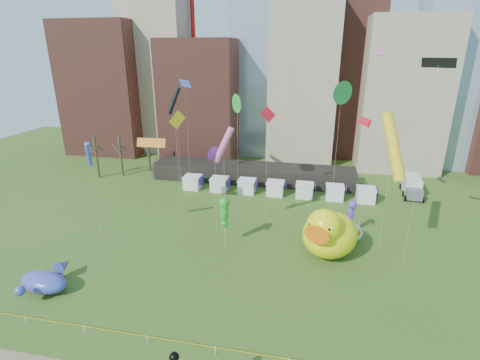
% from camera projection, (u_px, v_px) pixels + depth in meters
% --- Properties ---
extents(ground, '(160.00, 160.00, 0.00)m').
position_uv_depth(ground, '(215.00, 355.00, 29.82)').
color(ground, '#39571B').
rests_on(ground, ground).
extents(skyline, '(101.00, 23.00, 68.00)m').
position_uv_depth(skyline, '(297.00, 61.00, 78.37)').
color(skyline, brown).
rests_on(skyline, ground).
extents(pavilion, '(38.00, 6.00, 3.20)m').
position_uv_depth(pavilion, '(253.00, 173.00, 68.73)').
color(pavilion, black).
rests_on(pavilion, ground).
extents(vendor_tents, '(33.24, 2.80, 2.40)m').
position_uv_depth(vendor_tents, '(275.00, 189.00, 62.43)').
color(vendor_tents, white).
rests_on(vendor_tents, ground).
extents(bare_trees, '(8.44, 6.44, 8.50)m').
position_uv_depth(bare_trees, '(121.00, 156.00, 71.47)').
color(bare_trees, '#382B21').
rests_on(bare_trees, ground).
extents(caution_tape, '(50.00, 0.06, 0.90)m').
position_uv_depth(caution_tape, '(215.00, 348.00, 29.59)').
color(caution_tape, white).
rests_on(caution_tape, ground).
extents(big_duck, '(8.84, 9.78, 6.83)m').
position_uv_depth(big_duck, '(329.00, 233.00, 43.16)').
color(big_duck, '#FDF10C').
rests_on(big_duck, ground).
extents(small_duck, '(3.00, 3.78, 2.79)m').
position_uv_depth(small_duck, '(352.00, 232.00, 47.29)').
color(small_duck, white).
rests_on(small_duck, ground).
extents(seahorse_green, '(1.63, 1.89, 6.66)m').
position_uv_depth(seahorse_green, '(224.00, 210.00, 44.92)').
color(seahorse_green, silver).
rests_on(seahorse_green, ground).
extents(seahorse_purple, '(1.43, 1.61, 5.02)m').
position_uv_depth(seahorse_purple, '(351.00, 210.00, 48.03)').
color(seahorse_purple, silver).
rests_on(seahorse_purple, ground).
extents(whale_inflatable, '(5.68, 6.96, 2.38)m').
position_uv_depth(whale_inflatable, '(45.00, 281.00, 37.60)').
color(whale_inflatable, '#52399D').
rests_on(whale_inflatable, ground).
extents(box_truck, '(3.34, 7.37, 3.06)m').
position_uv_depth(box_truck, '(412.00, 186.00, 62.47)').
color(box_truck, silver).
rests_on(box_truck, ground).
extents(kite_0, '(1.59, 3.46, 14.35)m').
position_uv_depth(kite_0, '(364.00, 122.00, 53.02)').
color(kite_0, silver).
rests_on(kite_0, ground).
extents(kite_1, '(2.74, 1.10, 15.13)m').
position_uv_depth(kite_1, '(224.00, 145.00, 43.84)').
color(kite_1, silver).
rests_on(kite_1, ground).
extents(kite_2, '(2.33, 2.15, 18.39)m').
position_uv_depth(kite_2, '(174.00, 101.00, 55.97)').
color(kite_2, silver).
rests_on(kite_2, ground).
extents(kite_3, '(1.96, 2.55, 20.19)m').
position_uv_depth(kite_3, '(342.00, 93.00, 44.68)').
color(kite_3, silver).
rests_on(kite_3, ground).
extents(kite_4, '(1.94, 2.23, 14.97)m').
position_uv_depth(kite_4, '(177.00, 121.00, 56.20)').
color(kite_4, silver).
rests_on(kite_4, ground).
extents(kite_5, '(1.48, 1.90, 13.75)m').
position_uv_depth(kite_5, '(89.00, 155.00, 42.51)').
color(kite_5, silver).
rests_on(kite_5, ground).
extents(kite_6, '(4.05, 0.80, 12.38)m').
position_uv_depth(kite_6, '(151.00, 143.00, 49.36)').
color(kite_6, silver).
rests_on(kite_6, ground).
extents(kite_7, '(0.85, 1.66, 12.65)m').
position_uv_depth(kite_7, '(215.00, 154.00, 44.07)').
color(kite_7, silver).
rests_on(kite_7, ground).
extents(kite_8, '(1.98, 1.24, 16.62)m').
position_uv_depth(kite_8, '(268.00, 117.00, 49.18)').
color(kite_8, silver).
rests_on(kite_8, ground).
extents(kite_9, '(0.87, 2.77, 23.95)m').
position_uv_depth(kite_9, '(381.00, 54.00, 41.62)').
color(kite_9, silver).
rests_on(kite_9, ground).
extents(kite_10, '(2.83, 1.83, 23.07)m').
position_uv_depth(kite_10, '(438.00, 65.00, 33.86)').
color(kite_10, silver).
rests_on(kite_10, ground).
extents(kite_11, '(1.64, 2.45, 17.95)m').
position_uv_depth(kite_11, '(237.00, 104.00, 50.94)').
color(kite_11, silver).
rests_on(kite_11, ground).
extents(kite_12, '(3.47, 4.20, 17.53)m').
position_uv_depth(kite_12, '(393.00, 147.00, 38.85)').
color(kite_12, silver).
rests_on(kite_12, ground).
extents(kite_13, '(2.86, 2.94, 19.28)m').
position_uv_depth(kite_13, '(185.00, 84.00, 56.93)').
color(kite_13, silver).
rests_on(kite_13, ground).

